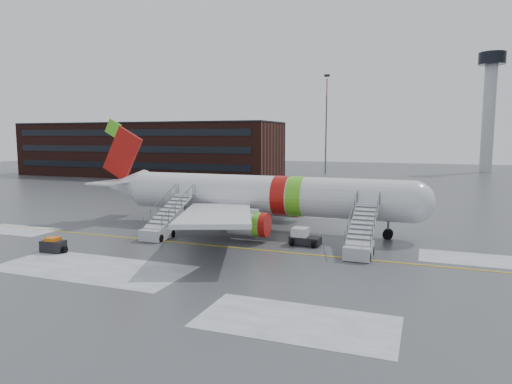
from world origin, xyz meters
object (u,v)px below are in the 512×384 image
at_px(airliner, 254,195).
at_px(pushback_tug, 303,237).
at_px(airstair_fwd, 360,242).
at_px(airstair_aft, 162,226).
at_px(baggage_tractor, 53,246).

xyz_separation_m(airliner, pushback_tug, (6.36, -4.89, -2.77)).
height_order(airstair_fwd, pushback_tug, airstair_fwd).
bearing_deg(airstair_fwd, airliner, 150.10).
distance_m(airstair_fwd, airstair_aft, 17.93).
xyz_separation_m(airstair_aft, baggage_tractor, (-5.21, -7.80, -0.55)).
relative_size(airstair_aft, pushback_tug, 2.93).
bearing_deg(baggage_tractor, airstair_aft, 56.23).
xyz_separation_m(airstair_aft, pushback_tug, (12.92, 1.64, -0.41)).
bearing_deg(baggage_tractor, airliner, 50.60).
height_order(airliner, airstair_fwd, airliner).
bearing_deg(airstair_fwd, baggage_tractor, -161.38).
xyz_separation_m(airstair_fwd, airstair_aft, (-17.93, 0.00, 0.00)).
xyz_separation_m(airliner, airstair_fwd, (11.37, -6.54, -2.35)).
relative_size(pushback_tug, baggage_tractor, 1.10).
bearing_deg(baggage_tractor, airstair_fwd, 18.62).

